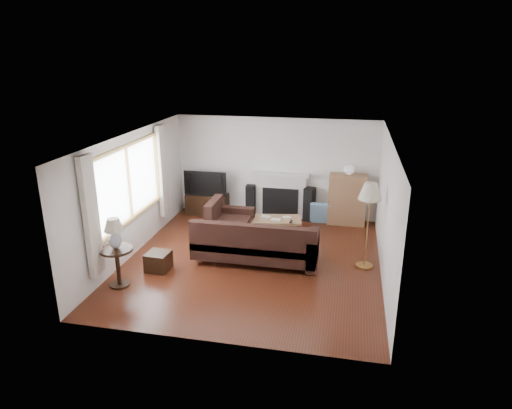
% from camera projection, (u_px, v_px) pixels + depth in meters
% --- Properties ---
extents(room, '(5.10, 5.60, 2.54)m').
position_uv_depth(room, '(253.00, 202.00, 8.80)').
color(room, '#4D1F11').
rests_on(room, ground).
extents(window, '(0.12, 2.74, 1.54)m').
position_uv_depth(window, '(129.00, 183.00, 8.98)').
color(window, olive).
rests_on(window, room).
extents(curtain_near, '(0.10, 0.35, 2.10)m').
position_uv_depth(curtain_near, '(91.00, 216.00, 7.62)').
color(curtain_near, beige).
rests_on(curtain_near, room).
extents(curtain_far, '(0.10, 0.35, 2.10)m').
position_uv_depth(curtain_far, '(163.00, 171.00, 10.43)').
color(curtain_far, beige).
rests_on(curtain_far, room).
extents(fireplace, '(1.40, 0.26, 1.15)m').
position_uv_depth(fireplace, '(281.00, 195.00, 11.43)').
color(fireplace, white).
rests_on(fireplace, room).
extents(tv_stand, '(1.05, 0.47, 0.53)m').
position_uv_depth(tv_stand, '(207.00, 204.00, 11.75)').
color(tv_stand, black).
rests_on(tv_stand, ground).
extents(television, '(1.09, 0.14, 0.63)m').
position_uv_depth(television, '(207.00, 182.00, 11.56)').
color(television, black).
rests_on(television, tv_stand).
extents(speaker_left, '(0.24, 0.28, 0.81)m').
position_uv_depth(speaker_left, '(251.00, 201.00, 11.55)').
color(speaker_left, black).
rests_on(speaker_left, ground).
extents(speaker_right, '(0.30, 0.33, 0.83)m').
position_uv_depth(speaker_right, '(309.00, 204.00, 11.26)').
color(speaker_right, black).
rests_on(speaker_right, ground).
extents(bookshelf, '(0.89, 0.42, 1.23)m').
position_uv_depth(bookshelf, '(347.00, 199.00, 10.98)').
color(bookshelf, '#936644').
rests_on(bookshelf, ground).
extents(globe_lamp, '(0.24, 0.24, 0.24)m').
position_uv_depth(globe_lamp, '(349.00, 170.00, 10.74)').
color(globe_lamp, white).
rests_on(globe_lamp, bookshelf).
extents(sectional_sofa, '(2.66, 1.94, 0.86)m').
position_uv_depth(sectional_sofa, '(256.00, 241.00, 9.05)').
color(sectional_sofa, black).
rests_on(sectional_sofa, ground).
extents(coffee_table, '(1.20, 0.79, 0.43)m').
position_uv_depth(coffee_table, '(276.00, 227.00, 10.33)').
color(coffee_table, '#936C46').
rests_on(coffee_table, ground).
extents(footstool, '(0.45, 0.45, 0.36)m').
position_uv_depth(footstool, '(158.00, 261.00, 8.77)').
color(footstool, black).
rests_on(footstool, ground).
extents(floor_lamp, '(0.55, 0.55, 1.70)m').
position_uv_depth(floor_lamp, '(368.00, 226.00, 8.69)').
color(floor_lamp, '#B3813E').
rests_on(floor_lamp, ground).
extents(side_table, '(0.58, 0.58, 0.73)m').
position_uv_depth(side_table, '(118.00, 267.00, 8.13)').
color(side_table, black).
rests_on(side_table, ground).
extents(table_lamp, '(0.34, 0.34, 0.55)m').
position_uv_depth(table_lamp, '(114.00, 234.00, 7.93)').
color(table_lamp, silver).
rests_on(table_lamp, side_table).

